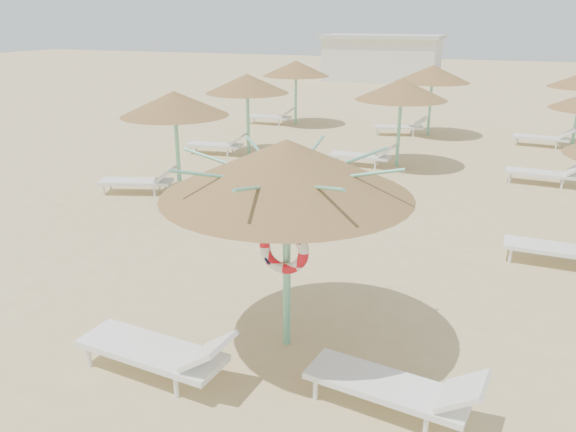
% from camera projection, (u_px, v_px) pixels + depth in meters
% --- Properties ---
extents(ground, '(120.00, 120.00, 0.00)m').
position_uv_depth(ground, '(265.00, 328.00, 8.52)').
color(ground, '#D1BA7F').
rests_on(ground, ground).
extents(main_palapa, '(3.34, 3.34, 3.00)m').
position_uv_depth(main_palapa, '(287.00, 169.00, 7.26)').
color(main_palapa, '#75CAA7').
rests_on(main_palapa, ground).
extents(lounger_main_a, '(2.24, 0.85, 0.80)m').
position_uv_depth(lounger_main_a, '(160.00, 351.00, 7.27)').
color(lounger_main_a, white).
rests_on(lounger_main_a, ground).
extents(lounger_main_b, '(2.15, 0.90, 0.76)m').
position_uv_depth(lounger_main_b, '(398.00, 387.00, 6.59)').
color(lounger_main_b, white).
rests_on(lounger_main_b, ground).
extents(palapa_field, '(19.30, 14.34, 2.72)m').
position_uv_depth(palapa_field, '(445.00, 93.00, 16.61)').
color(palapa_field, '#75CAA7').
rests_on(palapa_field, ground).
extents(service_hut, '(8.40, 4.40, 3.25)m').
position_uv_depth(service_hut, '(382.00, 58.00, 40.73)').
color(service_hut, silver).
rests_on(service_hut, ground).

